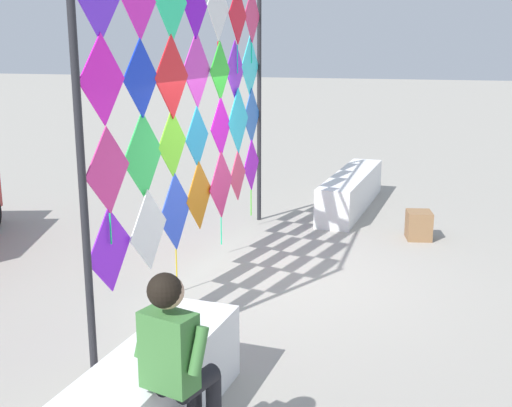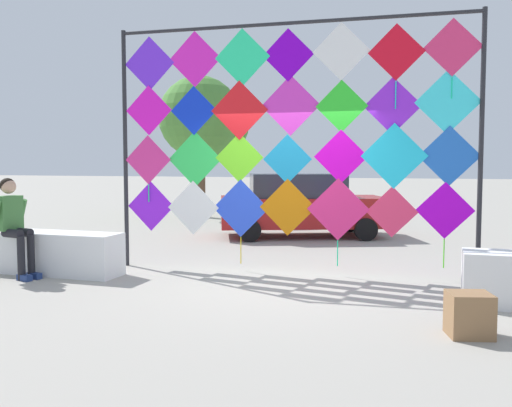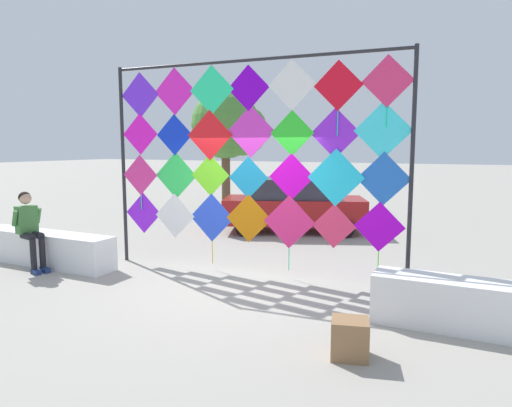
{
  "view_description": "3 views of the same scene",
  "coord_description": "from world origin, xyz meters",
  "px_view_note": "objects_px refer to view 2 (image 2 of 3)",
  "views": [
    {
      "loc": [
        -7.33,
        -2.44,
        2.83
      ],
      "look_at": [
        -0.2,
        0.1,
        1.02
      ],
      "focal_mm": 44.82,
      "sensor_mm": 36.0,
      "label": 1
    },
    {
      "loc": [
        2.08,
        -7.4,
        1.71
      ],
      "look_at": [
        -0.33,
        0.07,
        1.15
      ],
      "focal_mm": 38.81,
      "sensor_mm": 36.0,
      "label": 2
    },
    {
      "loc": [
        3.59,
        -6.44,
        2.34
      ],
      "look_at": [
        0.19,
        0.66,
        1.35
      ],
      "focal_mm": 31.93,
      "sensor_mm": 36.0,
      "label": 3
    }
  ],
  "objects_px": {
    "kite_display_rack": "(290,126)",
    "seated_vendor": "(14,219)",
    "parked_car": "(301,205)",
    "cardboard_box_large": "(469,315)",
    "tree_far_right": "(205,119)"
  },
  "relations": [
    {
      "from": "kite_display_rack",
      "to": "seated_vendor",
      "type": "height_order",
      "value": "kite_display_rack"
    },
    {
      "from": "parked_car",
      "to": "cardboard_box_large",
      "type": "distance_m",
      "value": 7.65
    },
    {
      "from": "parked_car",
      "to": "tree_far_right",
      "type": "xyz_separation_m",
      "value": [
        -4.07,
        3.89,
        2.39
      ]
    },
    {
      "from": "kite_display_rack",
      "to": "cardboard_box_large",
      "type": "xyz_separation_m",
      "value": [
        2.49,
        -2.53,
        -2.07
      ]
    },
    {
      "from": "kite_display_rack",
      "to": "parked_car",
      "type": "distance_m",
      "value": 4.68
    },
    {
      "from": "kite_display_rack",
      "to": "parked_car",
      "type": "height_order",
      "value": "kite_display_rack"
    },
    {
      "from": "parked_car",
      "to": "tree_far_right",
      "type": "bearing_deg",
      "value": 136.29
    },
    {
      "from": "kite_display_rack",
      "to": "seated_vendor",
      "type": "distance_m",
      "value": 4.4
    },
    {
      "from": "parked_car",
      "to": "seated_vendor",
      "type": "bearing_deg",
      "value": -116.94
    },
    {
      "from": "seated_vendor",
      "to": "cardboard_box_large",
      "type": "relative_size",
      "value": 3.44
    },
    {
      "from": "seated_vendor",
      "to": "cardboard_box_large",
      "type": "xyz_separation_m",
      "value": [
        6.34,
        -0.94,
        -0.66
      ]
    },
    {
      "from": "parked_car",
      "to": "cardboard_box_large",
      "type": "bearing_deg",
      "value": -64.16
    },
    {
      "from": "seated_vendor",
      "to": "parked_car",
      "type": "relative_size",
      "value": 0.36
    },
    {
      "from": "seated_vendor",
      "to": "parked_car",
      "type": "height_order",
      "value": "seated_vendor"
    },
    {
      "from": "seated_vendor",
      "to": "parked_car",
      "type": "xyz_separation_m",
      "value": [
        3.01,
        5.93,
        -0.13
      ]
    }
  ]
}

